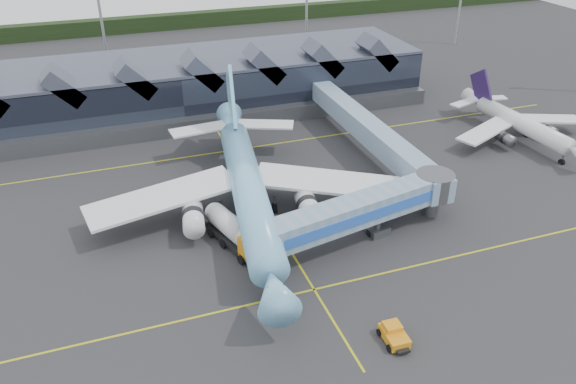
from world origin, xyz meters
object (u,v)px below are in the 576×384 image
object	(u,v)px
regional_jet	(518,122)
jet_bridge	(371,208)
main_airliner	(247,184)
fuel_truck	(234,230)
pushback_tug	(394,335)

from	to	relation	value
regional_jet	jet_bridge	bearing A→B (deg)	-156.85
main_airliner	jet_bridge	size ratio (longest dim) A/B	1.69
regional_jet	jet_bridge	xyz separation A→B (m)	(-35.69, -17.70, 1.19)
fuel_truck	pushback_tug	world-z (taller)	fuel_truck
jet_bridge	pushback_tug	size ratio (longest dim) A/B	7.43
fuel_truck	main_airliner	bearing A→B (deg)	43.16
regional_jet	fuel_truck	size ratio (longest dim) A/B	2.50
regional_jet	pushback_tug	bearing A→B (deg)	-143.73
regional_jet	fuel_truck	bearing A→B (deg)	-168.17
regional_jet	pushback_tug	xyz separation A→B (m)	(-41.35, -34.08, -2.22)
main_airliner	fuel_truck	world-z (taller)	main_airliner
pushback_tug	jet_bridge	bearing A→B (deg)	73.02
jet_bridge	fuel_truck	xyz separation A→B (m)	(-15.81, 3.85, -2.10)
main_airliner	pushback_tug	world-z (taller)	main_airliner
fuel_truck	pushback_tug	size ratio (longest dim) A/B	2.90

